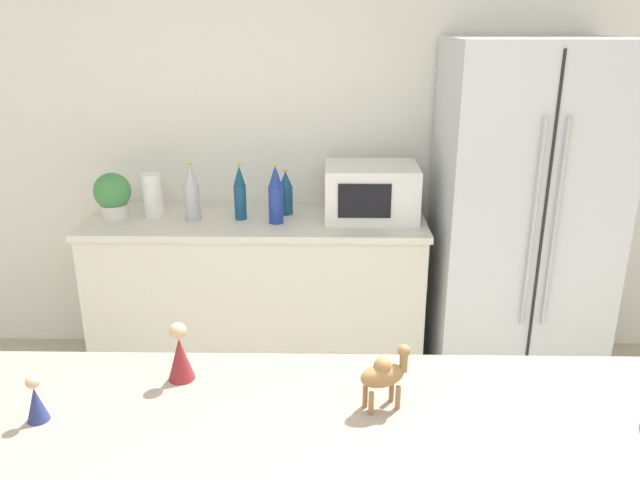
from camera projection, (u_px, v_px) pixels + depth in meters
name	position (u px, v px, depth m)	size (l,w,h in m)	color
wall_back	(323.00, 136.00, 3.48)	(8.00, 0.06, 2.55)	white
back_counter	(259.00, 295.00, 3.45)	(1.78, 0.63, 0.90)	silver
refrigerator	(520.00, 221.00, 3.22)	(0.84, 0.71, 1.81)	silver
potted_plant	(113.00, 194.00, 3.26)	(0.19, 0.19, 0.24)	silver
paper_towel_roll	(153.00, 195.00, 3.29)	(0.11, 0.11, 0.23)	white
microwave	(371.00, 192.00, 3.26)	(0.48, 0.37, 0.28)	white
back_bottle_0	(191.00, 194.00, 3.22)	(0.08, 0.08, 0.30)	#B2B7BC
back_bottle_1	(286.00, 193.00, 3.33)	(0.07, 0.07, 0.24)	navy
back_bottle_2	(276.00, 195.00, 3.17)	(0.08, 0.08, 0.31)	navy
back_bottle_3	(240.00, 193.00, 3.23)	(0.06, 0.06, 0.29)	navy
camel_figurine	(384.00, 374.00, 1.48)	(0.13, 0.09, 0.16)	olive
wise_man_figurine_blue	(180.00, 355.00, 1.61)	(0.07, 0.07, 0.16)	maroon
wise_man_figurine_crimson	(36.00, 401.00, 1.45)	(0.05, 0.05, 0.12)	navy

